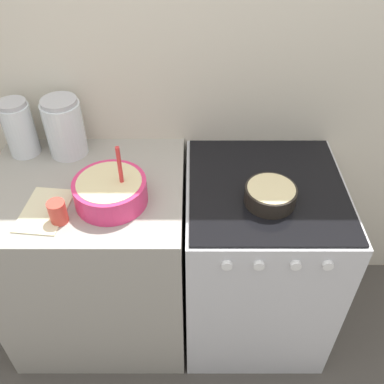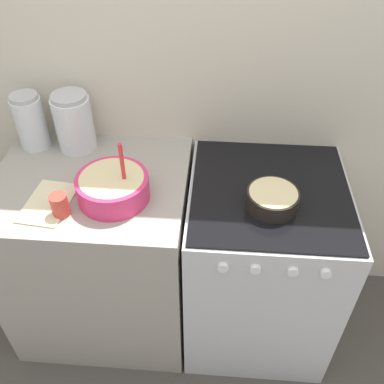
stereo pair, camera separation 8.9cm
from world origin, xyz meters
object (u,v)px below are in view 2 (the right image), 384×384
(storage_jar_left, at_px, (31,125))
(storage_jar_middle, at_px, (75,126))
(stove, at_px, (259,263))
(mixing_bowl, at_px, (113,186))
(baking_pan, at_px, (272,199))
(tin_can, at_px, (60,205))

(storage_jar_left, distance_m, storage_jar_middle, 0.20)
(stove, height_order, mixing_bowl, mixing_bowl)
(baking_pan, bearing_deg, storage_jar_middle, 158.72)
(storage_jar_left, xyz_separation_m, tin_can, (0.26, -0.44, -0.06))
(baking_pan, bearing_deg, storage_jar_left, 162.44)
(mixing_bowl, relative_size, storage_jar_middle, 1.07)
(mixing_bowl, height_order, storage_jar_left, mixing_bowl)
(stove, relative_size, mixing_bowl, 3.28)
(storage_jar_middle, bearing_deg, mixing_bowl, -54.40)
(mixing_bowl, bearing_deg, storage_jar_middle, 125.60)
(storage_jar_left, bearing_deg, tin_can, -59.95)
(storage_jar_middle, bearing_deg, tin_can, -82.63)
(storage_jar_left, bearing_deg, storage_jar_middle, 0.00)
(stove, relative_size, storage_jar_left, 3.66)
(stove, bearing_deg, storage_jar_left, 167.35)
(mixing_bowl, height_order, storage_jar_middle, storage_jar_middle)
(tin_can, bearing_deg, baking_pan, 7.54)
(mixing_bowl, xyz_separation_m, storage_jar_left, (-0.44, 0.33, 0.05))
(mixing_bowl, relative_size, tin_can, 3.10)
(baking_pan, bearing_deg, mixing_bowl, 179.70)
(stove, bearing_deg, storage_jar_middle, 164.58)
(baking_pan, distance_m, tin_can, 0.81)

